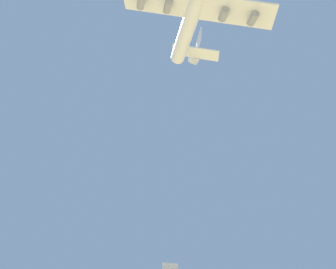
{
  "coord_description": "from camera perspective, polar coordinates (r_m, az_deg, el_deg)",
  "views": [
    {
      "loc": [
        41.44,
        100.58,
        3.61
      ],
      "look_at": [
        -7.41,
        13.98,
        55.36
      ],
      "focal_mm": 34.6,
      "sensor_mm": 36.0,
      "label": 1
    }
  ],
  "objects": [
    {
      "name": "carrier_jet",
      "position": [
        135.5,
        5.15,
        22.0
      ],
      "size": [
        55.75,
        68.83,
        23.09
      ],
      "rotation": [
        -0.25,
        0.0,
        1.01
      ],
      "color": "white"
    }
  ]
}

